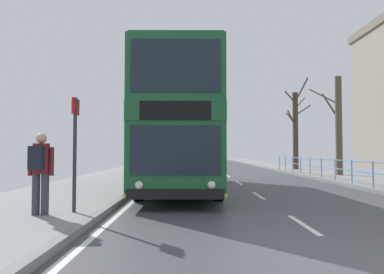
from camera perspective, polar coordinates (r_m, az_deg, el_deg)
ground at (r=5.19m, az=18.15°, el=-18.22°), size 15.80×140.00×0.20m
double_decker_bus_main at (r=14.08m, az=-1.71°, el=1.27°), size 2.68×10.88×4.49m
pedestrian_railing_far_kerb at (r=16.48m, az=23.88°, el=-4.44°), size 0.05×24.45×0.99m
pedestrian_with_backpack at (r=8.24m, az=-22.81°, el=-4.39°), size 0.54×0.53×1.72m
bus_stop_sign_near at (r=8.41m, az=-17.97°, el=-0.59°), size 0.08×0.44×2.53m
bare_tree_far_00 at (r=28.67m, az=16.01°, el=1.33°), size 2.45×2.90×6.67m
bare_tree_far_01 at (r=22.35m, az=22.06°, el=1.91°), size 1.56×1.78×5.65m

